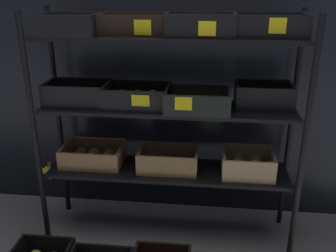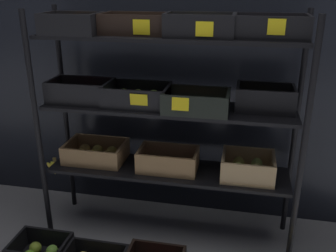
% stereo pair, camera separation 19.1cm
% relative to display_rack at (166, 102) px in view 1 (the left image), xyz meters
% --- Properties ---
extents(ground_plane, '(10.00, 10.00, 0.00)m').
position_rel_display_rack_xyz_m(ground_plane, '(0.01, 0.00, -0.88)').
color(ground_plane, gray).
extents(storefront_wall, '(3.87, 0.12, 2.65)m').
position_rel_display_rack_xyz_m(storefront_wall, '(0.01, 0.38, 0.44)').
color(storefront_wall, black).
rests_on(storefront_wall, ground_plane).
extents(display_rack, '(1.59, 0.39, 1.40)m').
position_rel_display_rack_xyz_m(display_rack, '(0.00, 0.00, 0.00)').
color(display_rack, black).
rests_on(display_rack, ground_plane).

